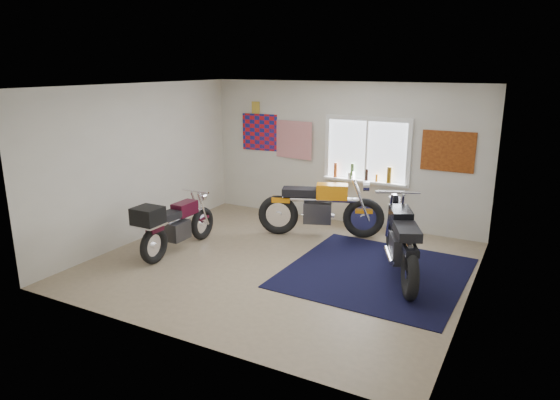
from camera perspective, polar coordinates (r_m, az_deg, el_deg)
The scene contains 10 objects.
ground at distance 7.83m, azimuth 0.07°, elevation -7.26°, with size 5.50×5.50×0.00m, color #9E896B.
room_shell at distance 7.36m, azimuth 0.08°, elevation 4.62°, with size 5.50×5.50×5.50m.
navy_rug at distance 7.63m, azimuth 10.86°, elevation -8.13°, with size 2.50×2.60×0.01m, color black.
window_assembly at distance 9.46m, azimuth 9.86°, elevation 5.09°, with size 1.66×0.17×1.26m.
oil_bottles at distance 9.46m, azimuth 9.60°, elevation 3.03°, with size 1.13×0.09×0.30m.
flag_display at distance 10.37m, azimuth -2.80°, elevation 10.52°, with size 1.60×0.10×1.17m.
triumph_poster at distance 9.10m, azimuth 18.65°, elevation 5.28°, with size 0.90×0.03×0.70m, color #A54C14.
yellow_triumph at distance 8.94m, azimuth 4.60°, elevation -1.03°, with size 2.17×0.99×1.14m.
black_chrome_bike at distance 7.43m, azimuth 13.68°, elevation -4.84°, with size 1.06×2.09×1.14m.
maroon_tourer at distance 8.27m, azimuth -12.11°, elevation -2.79°, with size 0.56×1.84×0.94m.
Camera 1 is at (3.40, -6.39, 2.99)m, focal length 32.00 mm.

